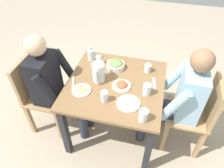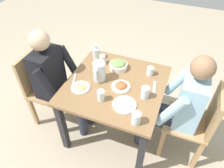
{
  "view_description": "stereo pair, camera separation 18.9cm",
  "coord_description": "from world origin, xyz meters",
  "px_view_note": "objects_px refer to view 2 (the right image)",
  "views": [
    {
      "loc": [
        1.43,
        0.33,
        2.06
      ],
      "look_at": [
        0.0,
        -0.03,
        0.7
      ],
      "focal_mm": 33.8,
      "sensor_mm": 36.0,
      "label": 1
    },
    {
      "loc": [
        1.38,
        0.51,
        2.06
      ],
      "look_at": [
        0.0,
        -0.03,
        0.7
      ],
      "focal_mm": 33.8,
      "sensor_mm": 36.0,
      "label": 2
    }
  ],
  "objects_px": {
    "chair_far": "(197,120)",
    "plate_fries": "(81,87)",
    "plate_rice_curry": "(121,86)",
    "plate_yoghurt": "(124,104)",
    "water_pitcher": "(99,71)",
    "water_glass_center": "(102,60)",
    "water_glass_near_right": "(145,92)",
    "water_glass_near_left": "(150,71)",
    "diner_far": "(178,104)",
    "dining_table": "(115,92)",
    "water_glass_far_right": "(101,96)",
    "water_glass_by_pitcher": "(136,118)",
    "oil_carafe": "(96,54)",
    "salad_bowl": "(118,65)",
    "diner_near": "(57,80)",
    "chair_near": "(43,85)"
  },
  "relations": [
    {
      "from": "water_pitcher",
      "to": "water_glass_by_pitcher",
      "type": "height_order",
      "value": "water_pitcher"
    },
    {
      "from": "plate_rice_curry",
      "to": "water_glass_near_left",
      "type": "bearing_deg",
      "value": 143.79
    },
    {
      "from": "water_glass_far_right",
      "to": "plate_fries",
      "type": "bearing_deg",
      "value": -105.84
    },
    {
      "from": "diner_far",
      "to": "plate_fries",
      "type": "height_order",
      "value": "diner_far"
    },
    {
      "from": "water_glass_near_right",
      "to": "diner_near",
      "type": "bearing_deg",
      "value": -88.06
    },
    {
      "from": "salad_bowl",
      "to": "plate_rice_curry",
      "type": "relative_size",
      "value": 1.04
    },
    {
      "from": "dining_table",
      "to": "diner_near",
      "type": "relative_size",
      "value": 0.77
    },
    {
      "from": "chair_near",
      "to": "water_glass_by_pitcher",
      "type": "relative_size",
      "value": 8.09
    },
    {
      "from": "chair_near",
      "to": "plate_yoghurt",
      "type": "relative_size",
      "value": 4.34
    },
    {
      "from": "water_glass_far_right",
      "to": "water_glass_near_left",
      "type": "relative_size",
      "value": 1.22
    },
    {
      "from": "water_pitcher",
      "to": "water_glass_center",
      "type": "relative_size",
      "value": 1.91
    },
    {
      "from": "water_glass_far_right",
      "to": "water_glass_near_right",
      "type": "xyz_separation_m",
      "value": [
        -0.17,
        0.34,
        0.0
      ]
    },
    {
      "from": "plate_fries",
      "to": "water_glass_center",
      "type": "height_order",
      "value": "water_glass_center"
    },
    {
      "from": "dining_table",
      "to": "water_glass_near_left",
      "type": "bearing_deg",
      "value": 133.19
    },
    {
      "from": "water_pitcher",
      "to": "oil_carafe",
      "type": "height_order",
      "value": "water_pitcher"
    },
    {
      "from": "salad_bowl",
      "to": "water_glass_near_right",
      "type": "distance_m",
      "value": 0.47
    },
    {
      "from": "water_glass_center",
      "to": "oil_carafe",
      "type": "xyz_separation_m",
      "value": [
        -0.07,
        -0.1,
        0.01
      ]
    },
    {
      "from": "water_pitcher",
      "to": "oil_carafe",
      "type": "xyz_separation_m",
      "value": [
        -0.31,
        -0.17,
        -0.04
      ]
    },
    {
      "from": "chair_far",
      "to": "water_glass_near_right",
      "type": "bearing_deg",
      "value": -79.58
    },
    {
      "from": "plate_fries",
      "to": "water_glass_center",
      "type": "distance_m",
      "value": 0.42
    },
    {
      "from": "water_glass_near_left",
      "to": "chair_near",
      "type": "bearing_deg",
      "value": -71.83
    },
    {
      "from": "diner_far",
      "to": "water_glass_far_right",
      "type": "bearing_deg",
      "value": -67.52
    },
    {
      "from": "dining_table",
      "to": "water_glass_center",
      "type": "distance_m",
      "value": 0.38
    },
    {
      "from": "chair_far",
      "to": "plate_fries",
      "type": "bearing_deg",
      "value": -79.64
    },
    {
      "from": "dining_table",
      "to": "water_glass_far_right",
      "type": "distance_m",
      "value": 0.3
    },
    {
      "from": "water_glass_near_right",
      "to": "water_glass_near_left",
      "type": "height_order",
      "value": "water_glass_near_right"
    },
    {
      "from": "chair_near",
      "to": "oil_carafe",
      "type": "relative_size",
      "value": 5.37
    },
    {
      "from": "chair_far",
      "to": "water_pitcher",
      "type": "distance_m",
      "value": 1.01
    },
    {
      "from": "diner_far",
      "to": "diner_near",
      "type": "bearing_deg",
      "value": -84.14
    },
    {
      "from": "plate_rice_curry",
      "to": "water_glass_center",
      "type": "bearing_deg",
      "value": -131.97
    },
    {
      "from": "chair_near",
      "to": "plate_yoghurt",
      "type": "height_order",
      "value": "chair_near"
    },
    {
      "from": "plate_rice_curry",
      "to": "plate_yoghurt",
      "type": "distance_m",
      "value": 0.22
    },
    {
      "from": "dining_table",
      "to": "chair_far",
      "type": "relative_size",
      "value": 1.03
    },
    {
      "from": "plate_yoghurt",
      "to": "plate_fries",
      "type": "bearing_deg",
      "value": -96.81
    },
    {
      "from": "chair_near",
      "to": "water_pitcher",
      "type": "bearing_deg",
      "value": 99.58
    },
    {
      "from": "chair_near",
      "to": "diner_far",
      "type": "xyz_separation_m",
      "value": [
        -0.12,
        1.39,
        0.15
      ]
    },
    {
      "from": "plate_fries",
      "to": "water_glass_near_left",
      "type": "bearing_deg",
      "value": 127.94
    },
    {
      "from": "plate_rice_curry",
      "to": "water_glass_near_left",
      "type": "height_order",
      "value": "water_glass_near_left"
    },
    {
      "from": "chair_far",
      "to": "plate_yoghurt",
      "type": "bearing_deg",
      "value": -68.41
    },
    {
      "from": "chair_near",
      "to": "salad_bowl",
      "type": "bearing_deg",
      "value": 114.03
    },
    {
      "from": "chair_far",
      "to": "salad_bowl",
      "type": "relative_size",
      "value": 4.81
    },
    {
      "from": "water_glass_by_pitcher",
      "to": "water_glass_near_left",
      "type": "bearing_deg",
      "value": -176.18
    },
    {
      "from": "dining_table",
      "to": "water_pitcher",
      "type": "distance_m",
      "value": 0.27
    },
    {
      "from": "diner_near",
      "to": "oil_carafe",
      "type": "relative_size",
      "value": 7.16
    },
    {
      "from": "plate_rice_curry",
      "to": "plate_yoghurt",
      "type": "bearing_deg",
      "value": 27.46
    },
    {
      "from": "dining_table",
      "to": "water_glass_center",
      "type": "height_order",
      "value": "water_glass_center"
    },
    {
      "from": "plate_yoghurt",
      "to": "water_glass_center",
      "type": "bearing_deg",
      "value": -139.25
    },
    {
      "from": "plate_yoghurt",
      "to": "oil_carafe",
      "type": "distance_m",
      "value": 0.74
    },
    {
      "from": "diner_far",
      "to": "salad_bowl",
      "type": "distance_m",
      "value": 0.69
    },
    {
      "from": "chair_near",
      "to": "salad_bowl",
      "type": "xyz_separation_m",
      "value": [
        -0.33,
        0.74,
        0.25
      ]
    }
  ]
}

